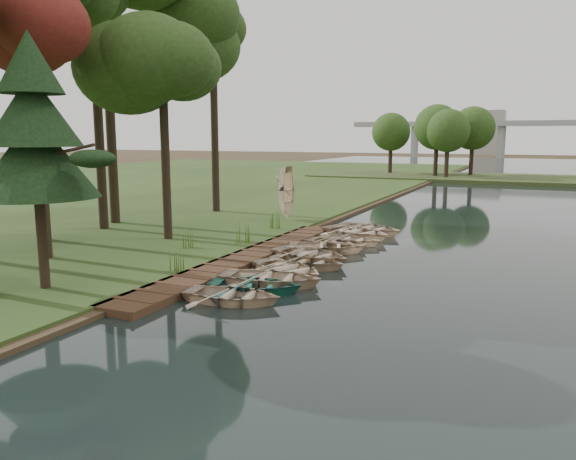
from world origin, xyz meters
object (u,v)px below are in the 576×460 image
at_px(boardwalk, 246,259).
at_px(rowboat_2, 270,276).
at_px(rowboat_1, 255,283).
at_px(stored_rowboat, 287,214).
at_px(rowboat_0, 232,292).
at_px(pine_tree, 34,132).

bearing_deg(boardwalk, rowboat_2, -49.45).
xyz_separation_m(boardwalk, rowboat_1, (2.51, -3.96, 0.22)).
height_order(rowboat_2, stored_rowboat, stored_rowboat).
relative_size(boardwalk, rowboat_0, 5.13).
bearing_deg(pine_tree, stored_rowboat, 86.80).
bearing_deg(stored_rowboat, rowboat_1, -158.51).
xyz_separation_m(rowboat_2, pine_tree, (-6.16, -4.00, 4.85)).
bearing_deg(boardwalk, stored_rowboat, 104.83).
distance_m(rowboat_0, rowboat_1, 1.33).
height_order(rowboat_2, pine_tree, pine_tree).
relative_size(rowboat_0, pine_tree, 0.39).
relative_size(boardwalk, rowboat_1, 5.16).
relative_size(boardwalk, stored_rowboat, 5.14).
height_order(boardwalk, rowboat_2, rowboat_2).
bearing_deg(rowboat_2, pine_tree, 113.39).
relative_size(rowboat_0, rowboat_1, 1.01).
relative_size(rowboat_1, pine_tree, 0.39).
height_order(rowboat_1, stored_rowboat, stored_rowboat).
distance_m(boardwalk, rowboat_1, 4.70).
xyz_separation_m(rowboat_1, stored_rowboat, (-5.11, 13.78, 0.25)).
bearing_deg(stored_rowboat, boardwalk, -164.02).
bearing_deg(boardwalk, pine_tree, -116.65).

